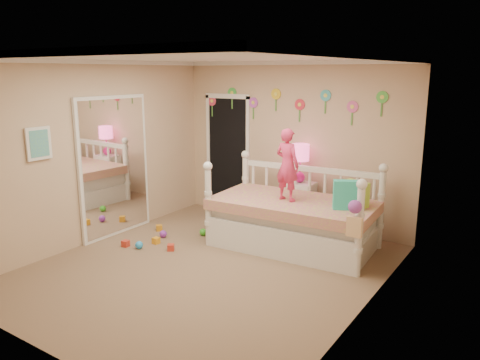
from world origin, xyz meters
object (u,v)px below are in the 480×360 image
Objects in this scene: daybed at (294,204)px; table_lamp at (300,157)px; child at (287,165)px; nightstand at (299,206)px.

table_lamp reaches higher than daybed.
child is 1.16m from nightstand.
child is 1.68× the size of table_lamp.
daybed is 3.82× the size of table_lamp.
daybed is at bearing -121.60° from child.
daybed is at bearing -69.10° from nightstand.
nightstand is (-0.28, 0.72, -0.24)m from daybed.
nightstand is (-0.20, 0.80, -0.81)m from child.
table_lamp is at bearing -97.29° from nightstand.
daybed is 0.58m from child.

